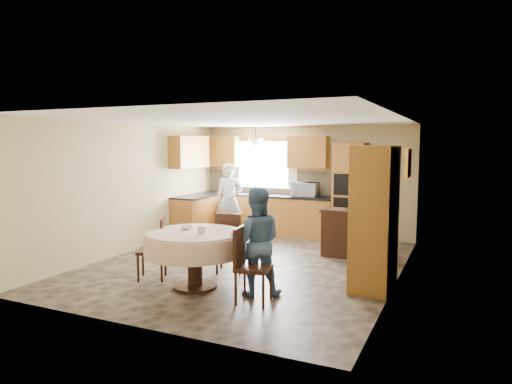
{
  "coord_description": "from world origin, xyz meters",
  "views": [
    {
      "loc": [
        3.38,
        -7.01,
        2.09
      ],
      "look_at": [
        0.02,
        0.3,
        1.24
      ],
      "focal_mm": 32.0,
      "sensor_mm": 36.0,
      "label": 1
    }
  ],
  "objects_px": {
    "oven_tower": "(350,192)",
    "cupboard": "(375,217)",
    "dining_table": "(195,244)",
    "chair_right": "(248,261)",
    "sideboard": "(353,235)",
    "chair_back": "(229,240)",
    "person_dining": "(256,242)",
    "person_sink": "(229,201)",
    "chair_left": "(157,246)"
  },
  "relations": [
    {
      "from": "oven_tower",
      "to": "cupboard",
      "type": "bearing_deg",
      "value": -70.6
    },
    {
      "from": "cupboard",
      "to": "oven_tower",
      "type": "bearing_deg",
      "value": 109.4
    },
    {
      "from": "dining_table",
      "to": "chair_right",
      "type": "relative_size",
      "value": 1.45
    },
    {
      "from": "cupboard",
      "to": "chair_right",
      "type": "distance_m",
      "value": 2.01
    },
    {
      "from": "oven_tower",
      "to": "sideboard",
      "type": "bearing_deg",
      "value": -74.1
    },
    {
      "from": "sideboard",
      "to": "dining_table",
      "type": "bearing_deg",
      "value": -118.76
    },
    {
      "from": "chair_back",
      "to": "person_dining",
      "type": "height_order",
      "value": "person_dining"
    },
    {
      "from": "sideboard",
      "to": "cupboard",
      "type": "height_order",
      "value": "cupboard"
    },
    {
      "from": "person_dining",
      "to": "person_sink",
      "type": "bearing_deg",
      "value": -80.59
    },
    {
      "from": "sideboard",
      "to": "person_sink",
      "type": "bearing_deg",
      "value": 170.44
    },
    {
      "from": "cupboard",
      "to": "dining_table",
      "type": "bearing_deg",
      "value": -154.28
    },
    {
      "from": "oven_tower",
      "to": "dining_table",
      "type": "relative_size",
      "value": 1.46
    },
    {
      "from": "person_sink",
      "to": "sideboard",
      "type": "bearing_deg",
      "value": -35.08
    },
    {
      "from": "dining_table",
      "to": "chair_back",
      "type": "height_order",
      "value": "chair_back"
    },
    {
      "from": "sideboard",
      "to": "cupboard",
      "type": "bearing_deg",
      "value": -64.34
    },
    {
      "from": "oven_tower",
      "to": "chair_left",
      "type": "relative_size",
      "value": 2.22
    },
    {
      "from": "cupboard",
      "to": "chair_left",
      "type": "distance_m",
      "value": 3.33
    },
    {
      "from": "oven_tower",
      "to": "person_sink",
      "type": "bearing_deg",
      "value": -162.79
    },
    {
      "from": "sideboard",
      "to": "chair_back",
      "type": "distance_m",
      "value": 2.45
    },
    {
      "from": "chair_back",
      "to": "sideboard",
      "type": "bearing_deg",
      "value": -148.72
    },
    {
      "from": "oven_tower",
      "to": "chair_back",
      "type": "relative_size",
      "value": 2.14
    },
    {
      "from": "sideboard",
      "to": "person_sink",
      "type": "xyz_separation_m",
      "value": [
        -2.94,
        0.67,
        0.42
      ]
    },
    {
      "from": "sideboard",
      "to": "person_dining",
      "type": "xyz_separation_m",
      "value": [
        -0.76,
        -2.64,
        0.33
      ]
    },
    {
      "from": "dining_table",
      "to": "sideboard",
      "type": "bearing_deg",
      "value": 58.05
    },
    {
      "from": "oven_tower",
      "to": "sideboard",
      "type": "height_order",
      "value": "oven_tower"
    },
    {
      "from": "oven_tower",
      "to": "chair_right",
      "type": "relative_size",
      "value": 2.12
    },
    {
      "from": "person_dining",
      "to": "chair_back",
      "type": "bearing_deg",
      "value": -67.05
    },
    {
      "from": "oven_tower",
      "to": "sideboard",
      "type": "relative_size",
      "value": 1.82
    },
    {
      "from": "chair_right",
      "to": "person_dining",
      "type": "xyz_separation_m",
      "value": [
        -0.02,
        0.32,
        0.2
      ]
    },
    {
      "from": "chair_left",
      "to": "chair_right",
      "type": "xyz_separation_m",
      "value": [
        1.73,
        -0.35,
        0.03
      ]
    },
    {
      "from": "sideboard",
      "to": "chair_left",
      "type": "xyz_separation_m",
      "value": [
        -2.47,
        -2.6,
        0.11
      ]
    },
    {
      "from": "dining_table",
      "to": "chair_back",
      "type": "bearing_deg",
      "value": 83.43
    },
    {
      "from": "chair_back",
      "to": "chair_right",
      "type": "distance_m",
      "value": 1.4
    },
    {
      "from": "person_sink",
      "to": "chair_left",
      "type": "bearing_deg",
      "value": -104.19
    },
    {
      "from": "oven_tower",
      "to": "dining_table",
      "type": "xyz_separation_m",
      "value": [
        -1.29,
        -4.17,
        -0.41
      ]
    },
    {
      "from": "dining_table",
      "to": "person_dining",
      "type": "distance_m",
      "value": 0.95
    },
    {
      "from": "chair_back",
      "to": "chair_right",
      "type": "relative_size",
      "value": 0.99
    },
    {
      "from": "person_sink",
      "to": "person_dining",
      "type": "bearing_deg",
      "value": -78.96
    },
    {
      "from": "chair_left",
      "to": "oven_tower",
      "type": "bearing_deg",
      "value": 126.25
    },
    {
      "from": "chair_right",
      "to": "person_dining",
      "type": "bearing_deg",
      "value": -3.32
    },
    {
      "from": "cupboard",
      "to": "person_dining",
      "type": "bearing_deg",
      "value": -143.58
    },
    {
      "from": "oven_tower",
      "to": "chair_right",
      "type": "xyz_separation_m",
      "value": [
        -0.33,
        -4.4,
        -0.51
      ]
    },
    {
      "from": "sideboard",
      "to": "chair_left",
      "type": "height_order",
      "value": "chair_left"
    },
    {
      "from": "sideboard",
      "to": "chair_right",
      "type": "bearing_deg",
      "value": -100.83
    },
    {
      "from": "person_dining",
      "to": "chair_right",
      "type": "bearing_deg",
      "value": 70.35
    },
    {
      "from": "dining_table",
      "to": "person_sink",
      "type": "xyz_separation_m",
      "value": [
        -1.24,
        3.39,
        0.19
      ]
    },
    {
      "from": "person_dining",
      "to": "chair_left",
      "type": "bearing_deg",
      "value": -25.11
    },
    {
      "from": "dining_table",
      "to": "chair_back",
      "type": "relative_size",
      "value": 1.46
    },
    {
      "from": "sideboard",
      "to": "person_dining",
      "type": "bearing_deg",
      "value": -102.91
    },
    {
      "from": "dining_table",
      "to": "chair_left",
      "type": "xyz_separation_m",
      "value": [
        -0.77,
        0.12,
        -0.12
      ]
    }
  ]
}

